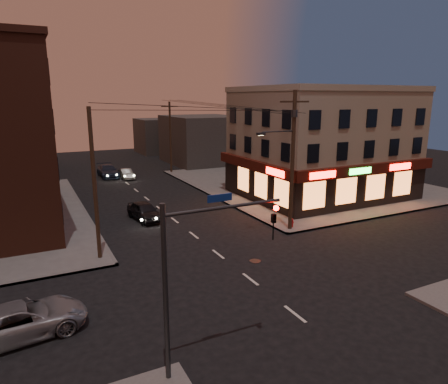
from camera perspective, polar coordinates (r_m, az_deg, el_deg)
ground at (r=22.22m, az=3.80°, el=-12.34°), size 120.00×120.00×0.00m
sidewalk_ne at (r=46.92m, az=10.99°, el=1.33°), size 24.00×28.00×0.15m
pizza_building at (r=40.54m, az=13.81°, el=6.89°), size 15.85×12.85×10.50m
bg_building_ne_a at (r=60.61m, az=-3.04°, el=7.50°), size 10.00×12.00×7.00m
bg_building_ne_b at (r=73.00m, az=-8.98°, el=7.95°), size 8.00×8.00×6.00m
utility_pole_main at (r=28.84m, az=9.61°, el=5.45°), size 4.20×0.44×10.00m
utility_pole_far at (r=52.31m, az=-7.66°, el=7.75°), size 0.26×0.26×9.00m
utility_pole_west at (r=24.46m, az=-18.01°, el=0.95°), size 0.24×0.24×9.00m
traffic_signal at (r=13.65m, az=-4.29°, el=-10.27°), size 4.49×0.32×6.47m
suv_cross at (r=19.08m, az=-26.95°, el=-16.03°), size 5.43×3.02×1.44m
sedan_near at (r=32.77m, az=-11.29°, el=-2.68°), size 2.22×4.44×1.45m
sedan_mid at (r=50.06m, az=-13.78°, el=2.54°), size 1.34×3.62×1.18m
sedan_far at (r=51.65m, az=-16.25°, el=2.89°), size 2.11×5.17×1.50m
fire_hydrant at (r=30.41m, az=9.69°, el=-4.30°), size 0.29×0.29×0.66m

